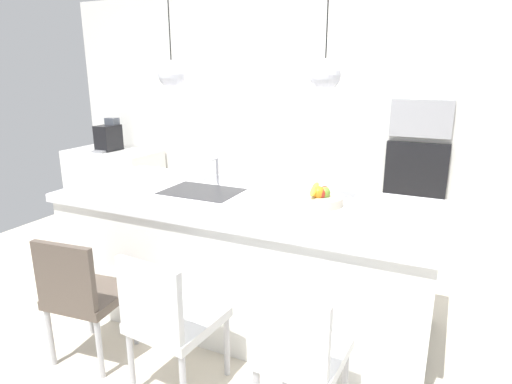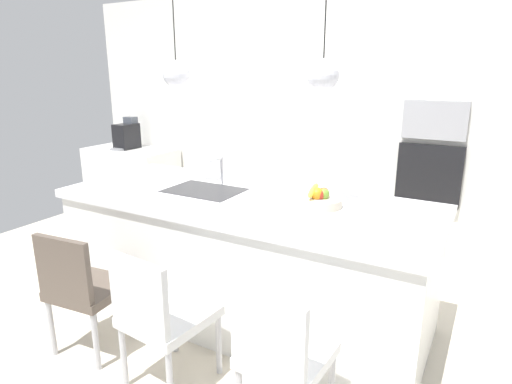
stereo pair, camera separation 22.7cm
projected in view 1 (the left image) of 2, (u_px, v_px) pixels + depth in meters
The scene contains 15 objects.
floor at pixel (244, 313), 3.33m from camera, with size 6.60×6.60×0.00m, color beige.
back_wall at pixel (315, 122), 4.42m from camera, with size 6.00×0.10×2.60m, color silver.
kitchen_island at pixel (244, 257), 3.20m from camera, with size 2.70×1.07×0.94m.
sink_basin at pixel (202, 192), 3.22m from camera, with size 0.56×0.40×0.02m, color #2D2D30.
faucet at pixel (216, 167), 3.36m from camera, with size 0.02×0.17×0.22m.
fruit_bowl at pixel (321, 198), 2.88m from camera, with size 0.29×0.29×0.15m.
side_counter at pixel (115, 186), 5.30m from camera, with size 1.10×0.60×0.88m, color white.
coffee_machine at pixel (109, 137), 5.16m from camera, with size 0.20×0.35×0.38m.
microwave at pixel (421, 118), 3.92m from camera, with size 0.54×0.08×0.34m, color #9E9EA3.
oven at pixel (416, 172), 4.05m from camera, with size 0.56×0.08×0.56m, color black.
chair_near at pixel (83, 293), 2.68m from camera, with size 0.47×0.46×0.85m.
chair_middle at pixel (170, 317), 2.40m from camera, with size 0.48×0.51×0.87m.
chair_far at pixel (299, 352), 2.10m from camera, with size 0.43×0.43×0.85m.
pendant_light_left at pixel (172, 74), 3.07m from camera, with size 0.19×0.19×0.79m.
pendant_light_right at pixel (325, 74), 2.62m from camera, with size 0.19×0.19×0.79m.
Camera 1 is at (1.32, -2.64, 1.81)m, focal length 30.31 mm.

